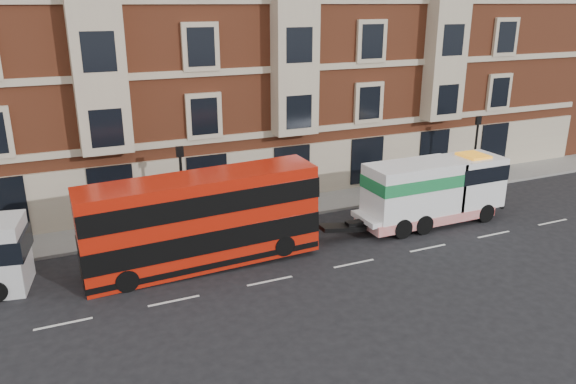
{
  "coord_description": "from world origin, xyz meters",
  "views": [
    {
      "loc": [
        -11.77,
        -19.25,
        10.95
      ],
      "look_at": [
        -1.39,
        4.0,
        2.29
      ],
      "focal_mm": 35.0,
      "sensor_mm": 36.0,
      "label": 1
    }
  ],
  "objects": [
    {
      "name": "pedestrian",
      "position": [
        -7.39,
        7.3,
        1.1
      ],
      "size": [
        0.81,
        0.8,
        1.89
      ],
      "primitive_type": "imported",
      "rotation": [
        0.0,
        0.0,
        -0.75
      ],
      "color": "#1D2A3A",
      "rests_on": "sidewalk"
    },
    {
      "name": "victorian_terrace",
      "position": [
        0.5,
        15.0,
        10.07
      ],
      "size": [
        45.0,
        12.0,
        20.4
      ],
      "color": "brown",
      "rests_on": "ground"
    },
    {
      "name": "lamp_post_west",
      "position": [
        -6.0,
        6.2,
        2.68
      ],
      "size": [
        0.35,
        0.15,
        4.35
      ],
      "color": "black",
      "rests_on": "sidewalk"
    },
    {
      "name": "double_decker_bus",
      "position": [
        -6.09,
        2.54,
        2.16
      ],
      "size": [
        10.07,
        2.31,
        4.08
      ],
      "color": "red",
      "rests_on": "ground"
    },
    {
      "name": "ground",
      "position": [
        0.0,
        0.0,
        0.0
      ],
      "size": [
        120.0,
        120.0,
        0.0
      ],
      "primitive_type": "plane",
      "color": "black",
      "rests_on": "ground"
    },
    {
      "name": "sidewalk",
      "position": [
        0.0,
        7.5,
        0.07
      ],
      "size": [
        90.0,
        3.0,
        0.15
      ],
      "primitive_type": "cube",
      "color": "slate",
      "rests_on": "ground"
    },
    {
      "name": "tow_truck",
      "position": [
        5.97,
        2.54,
        1.78
      ],
      "size": [
        8.06,
        2.38,
        3.36
      ],
      "color": "white",
      "rests_on": "ground"
    },
    {
      "name": "lamp_post_east",
      "position": [
        12.0,
        6.2,
        2.68
      ],
      "size": [
        0.35,
        0.15,
        4.35
      ],
      "color": "black",
      "rests_on": "sidewalk"
    }
  ]
}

